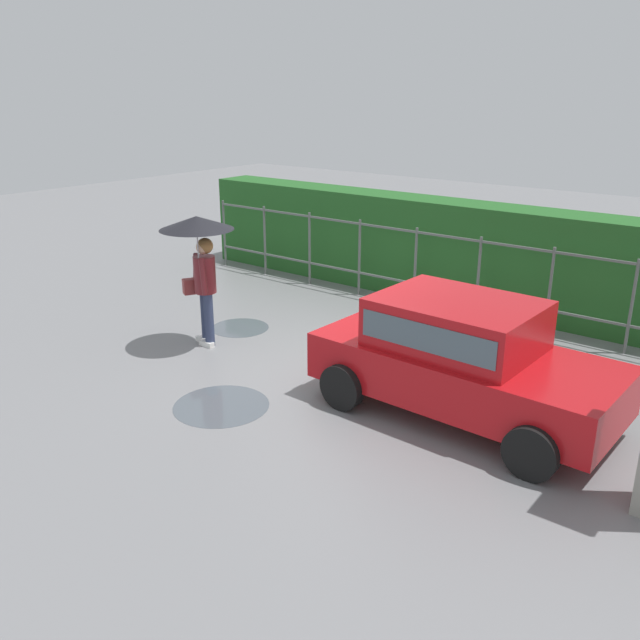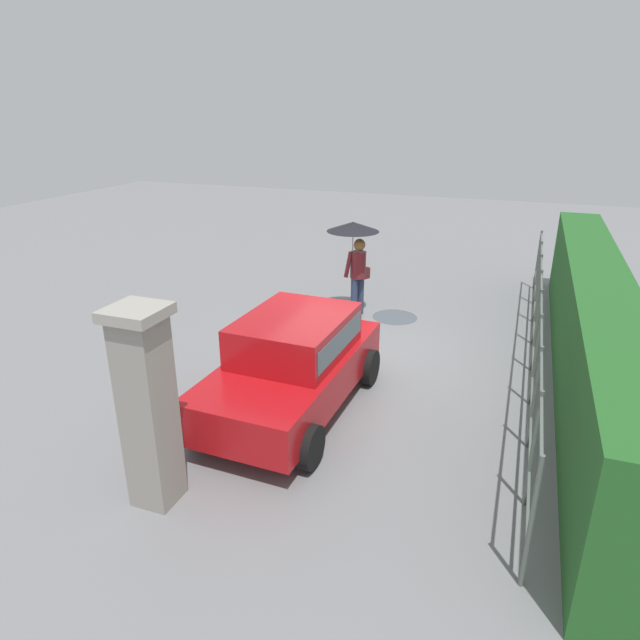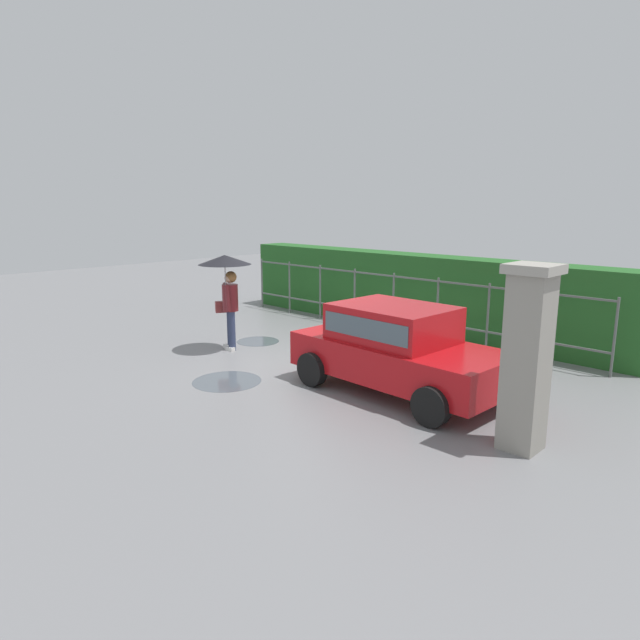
# 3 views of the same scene
# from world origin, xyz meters

# --- Properties ---
(ground_plane) EXTENTS (40.00, 40.00, 0.00)m
(ground_plane) POSITION_xyz_m (0.00, 0.00, 0.00)
(ground_plane) COLOR slate
(car) EXTENTS (3.78, 1.96, 1.48)m
(car) POSITION_xyz_m (2.23, -0.18, 0.80)
(car) COLOR #B71116
(car) RESTS_ON ground
(pedestrian) EXTENTS (1.12, 1.12, 2.08)m
(pedestrian) POSITION_xyz_m (-2.02, -0.55, 1.61)
(pedestrian) COLOR #2D3856
(pedestrian) RESTS_ON ground
(gate_pillar) EXTENTS (0.60, 0.60, 2.42)m
(gate_pillar) POSITION_xyz_m (4.76, -0.85, 1.24)
(gate_pillar) COLOR gray
(gate_pillar) RESTS_ON ground
(fence_section) EXTENTS (10.09, 0.05, 1.50)m
(fence_section) POSITION_xyz_m (-0.42, 3.23, 0.83)
(fence_section) COLOR #59605B
(fence_section) RESTS_ON ground
(hedge_row) EXTENTS (11.04, 0.90, 1.90)m
(hedge_row) POSITION_xyz_m (-0.42, 4.05, 0.95)
(hedge_row) COLOR #235B23
(hedge_row) RESTS_ON ground
(puddle_near) EXTENTS (1.24, 1.24, 0.00)m
(puddle_near) POSITION_xyz_m (-0.25, -1.89, 0.00)
(puddle_near) COLOR #4C545B
(puddle_near) RESTS_ON ground
(puddle_far) EXTENTS (0.98, 0.98, 0.00)m
(puddle_far) POSITION_xyz_m (-2.15, 0.37, 0.00)
(puddle_far) COLOR #4C545B
(puddle_far) RESTS_ON ground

